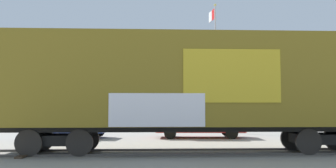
{
  "coord_description": "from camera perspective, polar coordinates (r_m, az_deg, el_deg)",
  "views": [
    {
      "loc": [
        -1.52,
        -13.11,
        1.68
      ],
      "look_at": [
        -0.78,
        1.11,
        2.59
      ],
      "focal_mm": 38.38,
      "sensor_mm": 36.0,
      "label": 1
    }
  ],
  "objects": [
    {
      "name": "hillside",
      "position": [
        92.9,
        -1.98,
        -2.17
      ],
      "size": [
        132.97,
        42.11,
        12.86
      ],
      "color": "gray",
      "rests_on": "ground_plane"
    },
    {
      "name": "track",
      "position": [
        13.23,
        -0.2,
        -10.77
      ],
      "size": [
        60.01,
        2.72,
        0.08
      ],
      "color": "#4C4742",
      "rests_on": "ground_plane"
    },
    {
      "name": "freight_car",
      "position": [
        13.23,
        3.99,
        0.14
      ],
      "size": [
        14.82,
        2.83,
        4.49
      ],
      "color": "olive",
      "rests_on": "ground_plane"
    },
    {
      "name": "flagpole",
      "position": [
        24.93,
        7.38,
        5.24
      ],
      "size": [
        0.28,
        1.57,
        8.74
      ],
      "color": "silver",
      "rests_on": "ground_plane"
    },
    {
      "name": "parked_car_red",
      "position": [
        19.79,
        4.85,
        -5.89
      ],
      "size": [
        4.84,
        2.22,
        1.77
      ],
      "color": "#B21E1E",
      "rests_on": "ground_plane"
    },
    {
      "name": "parked_car_blue",
      "position": [
        20.26,
        -15.7,
        -5.69
      ],
      "size": [
        4.39,
        2.34,
        1.8
      ],
      "color": "navy",
      "rests_on": "ground_plane"
    },
    {
      "name": "ground_plane",
      "position": [
        13.3,
        3.67,
        -10.89
      ],
      "size": [
        260.0,
        260.0,
        0.0
      ],
      "primitive_type": "plane",
      "color": "gray"
    }
  ]
}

